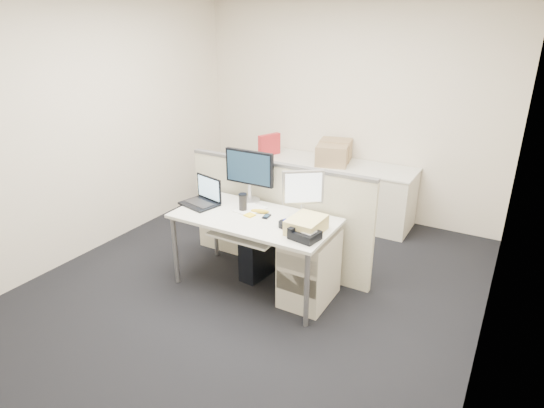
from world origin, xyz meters
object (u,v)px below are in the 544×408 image
Objects in this scene: desk at (255,223)px; monitor_main at (250,176)px; laptop at (199,192)px; desk_phone at (305,235)px.

monitor_main is (-0.25, 0.32, 0.33)m from desk.
monitor_main is 0.52m from laptop.
desk is at bearing -52.61° from monitor_main.
laptop reaches higher than desk_phone.
laptop is at bearing -178.15° from desk.
laptop is (-0.62, -0.02, 0.20)m from desk.
monitor_main is 1.01m from desk_phone.
desk is 2.89× the size of monitor_main.
desk_phone is (0.85, -0.50, -0.22)m from monitor_main.
monitor_main reaches higher than desk.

